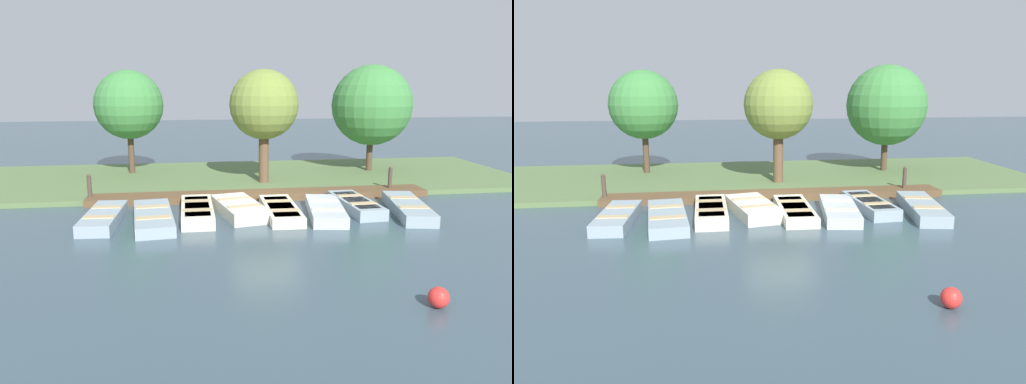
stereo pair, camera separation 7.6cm
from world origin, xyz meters
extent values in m
plane|color=#384C56|center=(0.00, 0.00, 0.00)|extent=(80.00, 80.00, 0.00)
cube|color=#567042|center=(-5.00, 0.00, 0.09)|extent=(8.00, 24.00, 0.19)
cube|color=brown|center=(-1.36, 0.00, 0.12)|extent=(1.20, 12.79, 0.23)
cube|color=#8C9EA8|center=(1.32, -5.38, 0.18)|extent=(3.20, 1.17, 0.36)
cube|color=#4C709E|center=(1.32, -5.38, 0.35)|extent=(2.62, 0.92, 0.03)
cube|color=tan|center=(1.92, -5.42, 0.37)|extent=(0.37, 0.93, 0.03)
cube|color=tan|center=(0.72, -5.35, 0.37)|extent=(0.37, 0.93, 0.03)
cube|color=#8C9EA8|center=(1.49, -3.84, 0.17)|extent=(3.64, 1.50, 0.35)
cube|color=#4C709E|center=(1.49, -3.84, 0.33)|extent=(2.98, 1.18, 0.03)
cube|color=tan|center=(2.16, -3.78, 0.36)|extent=(0.46, 1.09, 0.03)
cube|color=tan|center=(0.82, -3.91, 0.36)|extent=(0.46, 1.09, 0.03)
cube|color=beige|center=(1.04, -2.47, 0.20)|extent=(3.21, 1.02, 0.40)
cube|color=beige|center=(1.04, -2.47, 0.38)|extent=(2.63, 0.79, 0.03)
cube|color=tan|center=(1.65, -2.46, 0.41)|extent=(0.32, 0.93, 0.03)
cube|color=tan|center=(0.43, -2.47, 0.41)|extent=(0.32, 0.93, 0.03)
cube|color=beige|center=(0.86, -1.07, 0.20)|extent=(3.10, 1.79, 0.41)
cube|color=#4C709E|center=(0.86, -1.07, 0.39)|extent=(2.53, 1.42, 0.03)
cube|color=tan|center=(1.40, -0.96, 0.42)|extent=(0.51, 1.17, 0.03)
cube|color=tan|center=(0.32, -1.18, 0.42)|extent=(0.51, 1.17, 0.03)
cube|color=beige|center=(1.15, 0.28, 0.16)|extent=(3.32, 1.12, 0.32)
cube|color=teal|center=(1.15, 0.28, 0.31)|extent=(2.72, 0.88, 0.03)
cube|color=tan|center=(1.78, 0.27, 0.33)|extent=(0.35, 0.97, 0.03)
cube|color=tan|center=(0.52, 0.30, 0.33)|extent=(0.35, 0.97, 0.03)
cube|color=#B2BCC1|center=(1.42, 1.73, 0.18)|extent=(3.33, 1.58, 0.36)
cube|color=#6B7F51|center=(1.42, 1.73, 0.35)|extent=(2.73, 1.25, 0.03)
cube|color=beige|center=(2.03, 1.63, 0.38)|extent=(0.47, 1.04, 0.03)
cube|color=beige|center=(0.82, 1.83, 0.38)|extent=(0.47, 1.04, 0.03)
cube|color=#8C9EA8|center=(0.88, 2.95, 0.19)|extent=(3.12, 1.17, 0.38)
cube|color=teal|center=(0.88, 2.95, 0.36)|extent=(2.55, 0.92, 0.03)
cube|color=tan|center=(1.46, 2.99, 0.39)|extent=(0.36, 0.91, 0.03)
cube|color=tan|center=(0.30, 2.91, 0.39)|extent=(0.36, 0.91, 0.03)
cube|color=#8C9EA8|center=(1.53, 4.55, 0.19)|extent=(3.66, 1.62, 0.38)
cube|color=teal|center=(1.53, 4.55, 0.37)|extent=(3.00, 1.29, 0.03)
cube|color=tan|center=(2.19, 4.43, 0.40)|extent=(0.51, 0.98, 0.03)
cube|color=tan|center=(0.86, 4.67, 0.40)|extent=(0.51, 0.98, 0.03)
cylinder|color=#47382D|center=(-1.43, -6.27, 0.49)|extent=(0.16, 0.16, 0.98)
sphere|color=#47382D|center=(-1.43, -6.27, 1.01)|extent=(0.14, 0.14, 0.14)
cylinder|color=#47382D|center=(-1.43, 5.13, 0.49)|extent=(0.16, 0.16, 0.98)
sphere|color=#47382D|center=(-1.43, 5.13, 1.01)|extent=(0.14, 0.14, 0.14)
sphere|color=red|center=(8.34, 2.07, 0.21)|extent=(0.42, 0.42, 0.42)
cylinder|color=#4C3828|center=(-6.42, -5.27, 1.22)|extent=(0.27, 0.27, 2.45)
sphere|color=#3D7F3D|center=(-6.42, -5.27, 3.29)|extent=(3.09, 3.09, 3.09)
cylinder|color=brown|center=(-3.47, 0.42, 1.31)|extent=(0.42, 0.42, 2.63)
sphere|color=olive|center=(-3.47, 0.42, 3.41)|extent=(2.84, 2.84, 2.84)
cylinder|color=#4C3828|center=(-5.57, 5.80, 1.11)|extent=(0.29, 0.29, 2.22)
sphere|color=#3D7F3D|center=(-5.57, 5.80, 3.24)|extent=(3.70, 3.70, 3.70)
camera|label=1|loc=(16.84, -2.73, 4.38)|focal=35.00mm
camera|label=2|loc=(16.85, -2.66, 4.38)|focal=35.00mm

